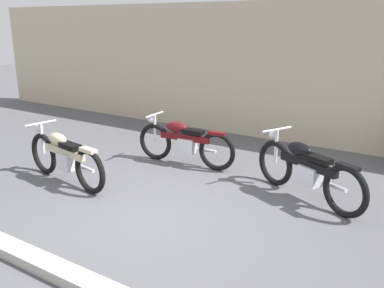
# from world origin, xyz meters

# --- Properties ---
(ground_plane) EXTENTS (40.00, 40.00, 0.00)m
(ground_plane) POSITION_xyz_m (0.00, 0.00, 0.00)
(ground_plane) COLOR #56565B
(building_wall) EXTENTS (18.00, 0.30, 2.91)m
(building_wall) POSITION_xyz_m (0.00, 4.61, 1.46)
(building_wall) COLOR beige
(building_wall) RESTS_ON ground_plane
(curb_strip) EXTENTS (18.00, 0.24, 0.12)m
(curb_strip) POSITION_xyz_m (0.00, -1.51, 0.06)
(curb_strip) COLOR #B7B2A8
(curb_strip) RESTS_ON ground_plane
(motorcycle_maroon) EXTENTS (1.96, 0.55, 0.88)m
(motorcycle_maroon) POSITION_xyz_m (-0.84, 2.06, 0.42)
(motorcycle_maroon) COLOR black
(motorcycle_maroon) RESTS_ON ground_plane
(motorcycle_black) EXTENTS (1.89, 1.04, 0.92)m
(motorcycle_black) POSITION_xyz_m (1.49, 1.75, 0.44)
(motorcycle_black) COLOR black
(motorcycle_black) RESTS_ON ground_plane
(motorcycle_cream) EXTENTS (1.99, 0.56, 0.90)m
(motorcycle_cream) POSITION_xyz_m (-1.94, 0.30, 0.43)
(motorcycle_cream) COLOR black
(motorcycle_cream) RESTS_ON ground_plane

